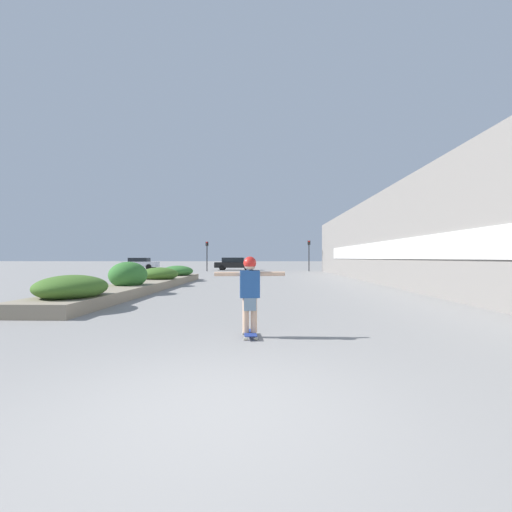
% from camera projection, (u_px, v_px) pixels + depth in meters
% --- Properties ---
extents(ground_plane, '(300.00, 300.00, 0.00)m').
position_uv_depth(ground_plane, '(210.00, 414.00, 3.15)').
color(ground_plane, gray).
extents(building_wall_right, '(0.67, 37.61, 5.04)m').
position_uv_depth(building_wall_right, '(384.00, 239.00, 18.73)').
color(building_wall_right, gray).
rests_on(building_wall_right, ground_plane).
extents(planter_box, '(1.97, 15.50, 1.29)m').
position_uv_depth(planter_box, '(145.00, 281.00, 15.47)').
color(planter_box, gray).
rests_on(planter_box, ground_plane).
extents(skateboard, '(0.30, 0.65, 0.09)m').
position_uv_depth(skateboard, '(250.00, 334.00, 6.20)').
color(skateboard, navy).
rests_on(skateboard, ground_plane).
extents(skateboarder, '(1.29, 0.24, 1.38)m').
position_uv_depth(skateboarder, '(250.00, 286.00, 6.21)').
color(skateboarder, tan).
rests_on(skateboarder, skateboard).
extents(car_leftmost, '(4.30, 1.96, 1.64)m').
position_uv_depth(car_leftmost, '(391.00, 263.00, 40.64)').
color(car_leftmost, slate).
rests_on(car_leftmost, ground_plane).
extents(car_center_left, '(4.70, 2.03, 1.49)m').
position_uv_depth(car_center_left, '(234.00, 264.00, 40.67)').
color(car_center_left, black).
rests_on(car_center_left, ground_plane).
extents(car_center_right, '(4.15, 1.84, 1.47)m').
position_uv_depth(car_center_right, '(140.00, 263.00, 41.87)').
color(car_center_right, silver).
rests_on(car_center_right, ground_plane).
extents(traffic_light_left, '(0.28, 0.30, 3.22)m').
position_uv_depth(traffic_light_left, '(207.00, 251.00, 37.24)').
color(traffic_light_left, black).
rests_on(traffic_light_left, ground_plane).
extents(traffic_light_right, '(0.28, 0.30, 3.34)m').
position_uv_depth(traffic_light_right, '(309.00, 250.00, 37.25)').
color(traffic_light_right, black).
rests_on(traffic_light_right, ground_plane).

